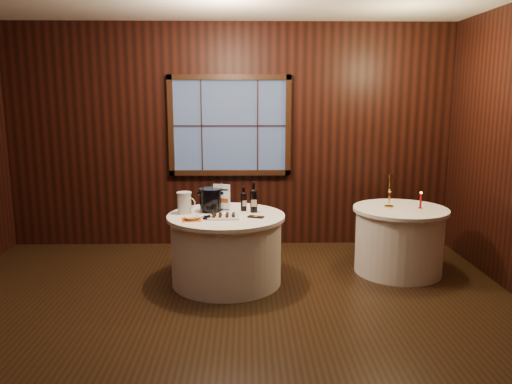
{
  "coord_description": "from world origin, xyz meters",
  "views": [
    {
      "loc": [
        0.22,
        -4.27,
        2.02
      ],
      "look_at": [
        0.32,
        0.9,
        1.04
      ],
      "focal_mm": 35.0,
      "sensor_mm": 36.0,
      "label": 1
    }
  ],
  "objects_px": {
    "cracker_bowl": "(191,218)",
    "red_candle": "(421,202)",
    "ice_bucket": "(211,199)",
    "brass_candlestick": "(389,196)",
    "port_bottle_right": "(254,199)",
    "glass_pitcher": "(185,203)",
    "chocolate_plate": "(224,216)",
    "grape_bunch": "(208,218)",
    "main_table": "(226,249)",
    "chocolate_box": "(256,217)",
    "side_table": "(399,240)",
    "sign_stand": "(222,201)",
    "port_bottle_left": "(244,200)"
  },
  "relations": [
    {
      "from": "side_table",
      "to": "cracker_bowl",
      "type": "relative_size",
      "value": 6.75
    },
    {
      "from": "cracker_bowl",
      "to": "red_candle",
      "type": "height_order",
      "value": "red_candle"
    },
    {
      "from": "port_bottle_right",
      "to": "side_table",
      "type": "bearing_deg",
      "value": 5.82
    },
    {
      "from": "port_bottle_right",
      "to": "red_candle",
      "type": "height_order",
      "value": "port_bottle_right"
    },
    {
      "from": "chocolate_box",
      "to": "grape_bunch",
      "type": "relative_size",
      "value": 0.94
    },
    {
      "from": "cracker_bowl",
      "to": "red_candle",
      "type": "bearing_deg",
      "value": 10.3
    },
    {
      "from": "port_bottle_left",
      "to": "glass_pitcher",
      "type": "height_order",
      "value": "port_bottle_left"
    },
    {
      "from": "grape_bunch",
      "to": "cracker_bowl",
      "type": "distance_m",
      "value": 0.17
    },
    {
      "from": "port_bottle_right",
      "to": "chocolate_box",
      "type": "distance_m",
      "value": 0.29
    },
    {
      "from": "cracker_bowl",
      "to": "ice_bucket",
      "type": "bearing_deg",
      "value": 65.45
    },
    {
      "from": "main_table",
      "to": "glass_pitcher",
      "type": "xyz_separation_m",
      "value": [
        -0.46,
        0.08,
        0.5
      ]
    },
    {
      "from": "sign_stand",
      "to": "cracker_bowl",
      "type": "height_order",
      "value": "sign_stand"
    },
    {
      "from": "side_table",
      "to": "cracker_bowl",
      "type": "height_order",
      "value": "cracker_bowl"
    },
    {
      "from": "main_table",
      "to": "port_bottle_left",
      "type": "bearing_deg",
      "value": 45.54
    },
    {
      "from": "port_bottle_right",
      "to": "grape_bunch",
      "type": "relative_size",
      "value": 1.94
    },
    {
      "from": "ice_bucket",
      "to": "chocolate_plate",
      "type": "bearing_deg",
      "value": -63.1
    },
    {
      "from": "port_bottle_left",
      "to": "chocolate_box",
      "type": "height_order",
      "value": "port_bottle_left"
    },
    {
      "from": "sign_stand",
      "to": "cracker_bowl",
      "type": "relative_size",
      "value": 1.96
    },
    {
      "from": "main_table",
      "to": "port_bottle_left",
      "type": "height_order",
      "value": "port_bottle_left"
    },
    {
      "from": "port_bottle_right",
      "to": "chocolate_plate",
      "type": "xyz_separation_m",
      "value": [
        -0.32,
        -0.27,
        -0.13
      ]
    },
    {
      "from": "red_candle",
      "to": "port_bottle_left",
      "type": "bearing_deg",
      "value": -178.64
    },
    {
      "from": "glass_pitcher",
      "to": "chocolate_plate",
      "type": "bearing_deg",
      "value": -6.2
    },
    {
      "from": "port_bottle_left",
      "to": "red_candle",
      "type": "bearing_deg",
      "value": -19.26
    },
    {
      "from": "glass_pitcher",
      "to": "cracker_bowl",
      "type": "relative_size",
      "value": 1.47
    },
    {
      "from": "chocolate_box",
      "to": "brass_candlestick",
      "type": "xyz_separation_m",
      "value": [
        1.55,
        0.46,
        0.13
      ]
    },
    {
      "from": "port_bottle_left",
      "to": "cracker_bowl",
      "type": "bearing_deg",
      "value": -163.01
    },
    {
      "from": "main_table",
      "to": "grape_bunch",
      "type": "xyz_separation_m",
      "value": [
        -0.18,
        -0.21,
        0.4
      ]
    },
    {
      "from": "port_bottle_right",
      "to": "port_bottle_left",
      "type": "bearing_deg",
      "value": 146.2
    },
    {
      "from": "glass_pitcher",
      "to": "red_candle",
      "type": "bearing_deg",
      "value": 25.4
    },
    {
      "from": "grape_bunch",
      "to": "brass_candlestick",
      "type": "distance_m",
      "value": 2.13
    },
    {
      "from": "brass_candlestick",
      "to": "glass_pitcher",
      "type": "bearing_deg",
      "value": -173.98
    },
    {
      "from": "main_table",
      "to": "glass_pitcher",
      "type": "relative_size",
      "value": 5.43
    },
    {
      "from": "sign_stand",
      "to": "port_bottle_left",
      "type": "bearing_deg",
      "value": 13.76
    },
    {
      "from": "port_bottle_left",
      "to": "red_candle",
      "type": "height_order",
      "value": "port_bottle_left"
    },
    {
      "from": "side_table",
      "to": "port_bottle_right",
      "type": "xyz_separation_m",
      "value": [
        -1.7,
        -0.18,
        0.53
      ]
    },
    {
      "from": "grape_bunch",
      "to": "red_candle",
      "type": "distance_m",
      "value": 2.43
    },
    {
      "from": "chocolate_plate",
      "to": "ice_bucket",
      "type": "bearing_deg",
      "value": 116.9
    },
    {
      "from": "grape_bunch",
      "to": "glass_pitcher",
      "type": "bearing_deg",
      "value": 132.78
    },
    {
      "from": "ice_bucket",
      "to": "brass_candlestick",
      "type": "distance_m",
      "value": 2.06
    },
    {
      "from": "side_table",
      "to": "grape_bunch",
      "type": "bearing_deg",
      "value": -166.86
    },
    {
      "from": "port_bottle_right",
      "to": "brass_candlestick",
      "type": "xyz_separation_m",
      "value": [
        1.57,
        0.21,
        -0.01
      ]
    },
    {
      "from": "grape_bunch",
      "to": "glass_pitcher",
      "type": "height_order",
      "value": "glass_pitcher"
    },
    {
      "from": "main_table",
      "to": "chocolate_box",
      "type": "height_order",
      "value": "chocolate_box"
    },
    {
      "from": "port_bottle_right",
      "to": "grape_bunch",
      "type": "distance_m",
      "value": 0.6
    },
    {
      "from": "main_table",
      "to": "side_table",
      "type": "relative_size",
      "value": 1.19
    },
    {
      "from": "grape_bunch",
      "to": "main_table",
      "type": "bearing_deg",
      "value": 48.67
    },
    {
      "from": "ice_bucket",
      "to": "cracker_bowl",
      "type": "bearing_deg",
      "value": -114.55
    },
    {
      "from": "cracker_bowl",
      "to": "brass_candlestick",
      "type": "xyz_separation_m",
      "value": [
        2.22,
        0.55,
        0.12
      ]
    },
    {
      "from": "glass_pitcher",
      "to": "brass_candlestick",
      "type": "bearing_deg",
      "value": 28.04
    },
    {
      "from": "grape_bunch",
      "to": "red_candle",
      "type": "relative_size",
      "value": 0.88
    }
  ]
}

